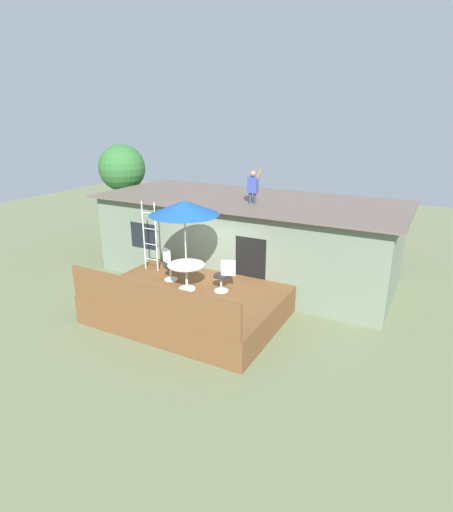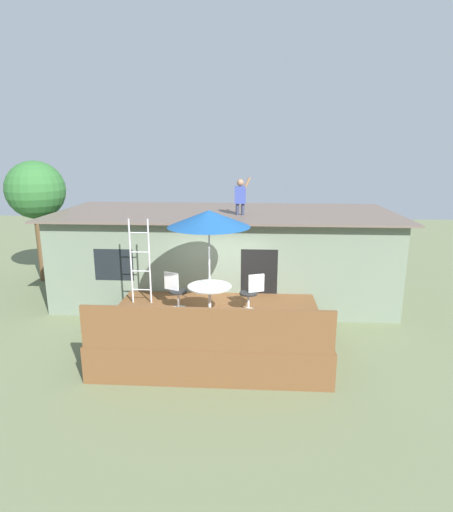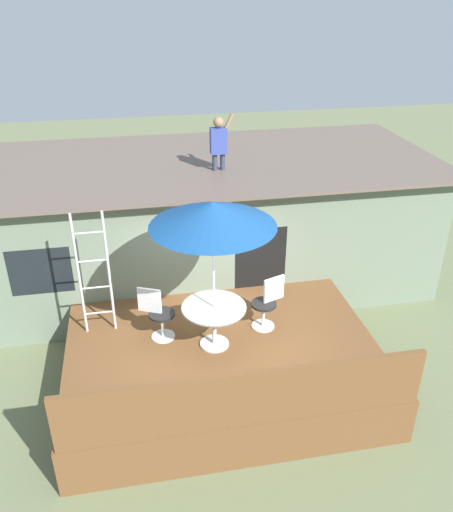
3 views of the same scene
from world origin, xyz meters
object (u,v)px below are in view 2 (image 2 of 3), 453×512
step_ladder (140,262)px  person_figure (241,194)px  patio_chair_right (251,293)px  patio_umbrella (209,219)px  patio_table (210,292)px  backyard_tree (36,192)px  patio_chair_left (176,291)px

step_ladder → person_figure: size_ratio=1.98×
patio_chair_right → step_ladder: bearing=-28.8°
patio_umbrella → step_ladder: 2.36m
person_figure → patio_chair_right: 3.41m
person_figure → patio_table: bearing=-101.8°
patio_umbrella → backyard_tree: bearing=142.8°
patio_chair_left → step_ladder: bearing=-176.9°
step_ladder → backyard_tree: 6.54m
step_ladder → patio_chair_right: size_ratio=2.39×
patio_table → step_ladder: (-1.85, 0.77, 0.51)m
person_figure → patio_chair_right: size_ratio=1.21×
patio_table → person_figure: (0.63, 3.01, 2.01)m
patio_chair_left → patio_chair_right: bearing=23.5°
patio_chair_right → patio_chair_left: bearing=-21.5°
patio_umbrella → step_ladder: (-1.85, 0.77, -1.25)m
patio_umbrella → step_ladder: size_ratio=1.15×
patio_umbrella → patio_chair_left: (-0.88, 0.40, -1.89)m
person_figure → patio_chair_left: (-1.51, -2.61, -2.14)m
person_figure → step_ladder: bearing=-138.0°
patio_chair_left → person_figure: bearing=84.3°
patio_umbrella → step_ladder: bearing=157.3°
patio_chair_left → patio_chair_right: size_ratio=1.00×
patio_chair_right → backyard_tree: 9.15m
patio_chair_right → patio_table: bearing=0.0°
patio_chair_left → backyard_tree: 7.65m
patio_umbrella → patio_chair_right: bearing=20.7°
person_figure → backyard_tree: 7.54m
patio_table → patio_chair_left: bearing=155.7°
patio_chair_right → person_figure: bearing=-103.0°
step_ladder → backyard_tree: backyard_tree is taller
patio_table → backyard_tree: size_ratio=0.24×
patio_umbrella → patio_chair_right: patio_umbrella is taller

